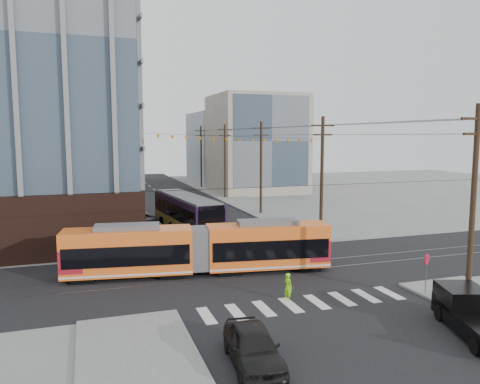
% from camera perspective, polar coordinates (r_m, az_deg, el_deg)
% --- Properties ---
extents(ground, '(160.00, 160.00, 0.00)m').
position_cam_1_polar(ground, '(29.58, 5.20, -11.49)').
color(ground, slate).
extents(bg_bldg_nw_near, '(18.00, 16.00, 18.00)m').
position_cam_1_polar(bg_bldg_nw_near, '(77.91, -22.71, 6.11)').
color(bg_bldg_nw_near, '#8C99A5').
rests_on(bg_bldg_nw_near, ground).
extents(bg_bldg_ne_near, '(14.00, 14.00, 16.00)m').
position_cam_1_polar(bg_bldg_ne_near, '(78.61, 1.96, 5.91)').
color(bg_bldg_ne_near, gray).
rests_on(bg_bldg_ne_near, ground).
extents(bg_bldg_nw_far, '(16.00, 18.00, 20.00)m').
position_cam_1_polar(bg_bldg_nw_far, '(97.74, -20.11, 6.85)').
color(bg_bldg_nw_far, gray).
rests_on(bg_bldg_nw_far, ground).
extents(bg_bldg_ne_far, '(16.00, 16.00, 14.00)m').
position_cam_1_polar(bg_bldg_ne_far, '(98.21, -1.02, 5.51)').
color(bg_bldg_ne_far, '#8C99A5').
rests_on(bg_bldg_ne_far, ground).
extents(utility_pole_near, '(0.30, 0.30, 11.00)m').
position_cam_1_polar(utility_pole_near, '(28.20, 26.52, -1.61)').
color(utility_pole_near, black).
rests_on(utility_pole_near, ground).
extents(utility_pole_far, '(0.30, 0.30, 11.00)m').
position_cam_1_polar(utility_pole_far, '(84.16, -4.76, 4.25)').
color(utility_pole_far, black).
rests_on(utility_pole_far, ground).
extents(streetcar, '(17.93, 5.00, 3.42)m').
position_cam_1_polar(streetcar, '(31.85, -4.96, -6.95)').
color(streetcar, orange).
rests_on(streetcar, ground).
extents(city_bus, '(4.34, 13.27, 3.69)m').
position_cam_1_polar(city_bus, '(45.36, -6.51, -2.64)').
color(city_bus, black).
rests_on(city_bus, ground).
extents(pickup_truck, '(3.65, 5.87, 1.88)m').
position_cam_1_polar(pickup_truck, '(25.02, 26.88, -13.42)').
color(pickup_truck, black).
rests_on(pickup_truck, ground).
extents(black_sedan, '(2.41, 4.94, 1.62)m').
position_cam_1_polar(black_sedan, '(19.95, 1.62, -18.32)').
color(black_sedan, black).
rests_on(black_sedan, ground).
extents(parked_car_silver, '(2.51, 4.76, 1.49)m').
position_cam_1_polar(parked_car_silver, '(42.64, -10.88, -4.84)').
color(parked_car_silver, '#969696').
rests_on(parked_car_silver, ground).
extents(parked_car_white, '(1.90, 4.52, 1.30)m').
position_cam_1_polar(parked_car_white, '(44.51, -10.32, -4.46)').
color(parked_car_white, '#B4B4B4').
rests_on(parked_car_white, ground).
extents(parked_car_grey, '(3.60, 5.47, 1.40)m').
position_cam_1_polar(parked_car_grey, '(50.22, -12.01, -3.15)').
color(parked_car_grey, '#5B5C5D').
rests_on(parked_car_grey, ground).
extents(pedestrian, '(0.54, 0.67, 1.59)m').
position_cam_1_polar(pedestrian, '(27.18, 5.89, -11.40)').
color(pedestrian, '#85E511').
rests_on(pedestrian, ground).
extents(stop_sign, '(0.94, 0.94, 2.34)m').
position_cam_1_polar(stop_sign, '(29.83, 21.73, -9.45)').
color(stop_sign, maroon).
rests_on(stop_sign, ground).
extents(jersey_barrier, '(1.48, 4.28, 0.84)m').
position_cam_1_polar(jersey_barrier, '(44.85, 7.97, -4.63)').
color(jersey_barrier, '#5A5B64').
rests_on(jersey_barrier, ground).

